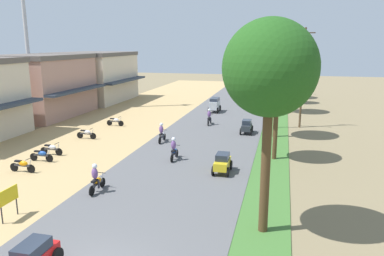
# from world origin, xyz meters

# --- Properties ---
(shophouse_mid) EXTENTS (8.78, 10.90, 6.90)m
(shophouse_mid) POSITION_xyz_m (-19.98, 26.44, 3.46)
(shophouse_mid) COLOR tan
(shophouse_mid) RESTS_ON ground
(shophouse_far) EXTENTS (9.99, 11.58, 6.90)m
(shophouse_far) POSITION_xyz_m (-19.98, 38.14, 3.46)
(shophouse_far) COLOR beige
(shophouse_far) RESTS_ON ground
(parked_motorbike_nearest) EXTENTS (1.80, 0.54, 0.94)m
(parked_motorbike_nearest) POSITION_xyz_m (-9.58, 9.08, 0.55)
(parked_motorbike_nearest) COLOR black
(parked_motorbike_nearest) RESTS_ON dirt_shoulder
(parked_motorbike_second) EXTENTS (1.80, 0.54, 0.94)m
(parked_motorbike_second) POSITION_xyz_m (-9.78, 11.30, 0.55)
(parked_motorbike_second) COLOR black
(parked_motorbike_second) RESTS_ON dirt_shoulder
(parked_motorbike_third) EXTENTS (1.80, 0.54, 0.94)m
(parked_motorbike_third) POSITION_xyz_m (-10.03, 12.83, 0.55)
(parked_motorbike_third) COLOR black
(parked_motorbike_third) RESTS_ON dirt_shoulder
(parked_motorbike_fourth) EXTENTS (1.80, 0.54, 0.94)m
(parked_motorbike_fourth) POSITION_xyz_m (-9.96, 17.77, 0.55)
(parked_motorbike_fourth) COLOR black
(parked_motorbike_fourth) RESTS_ON dirt_shoulder
(parked_motorbike_fifth) EXTENTS (1.80, 0.54, 0.94)m
(parked_motorbike_fifth) POSITION_xyz_m (-9.81, 23.13, 0.55)
(parked_motorbike_fifth) COLOR black
(parked_motorbike_fifth) RESTS_ON dirt_shoulder
(street_signboard) EXTENTS (0.06, 1.30, 1.50)m
(street_signboard) POSITION_xyz_m (-5.84, 3.35, 1.11)
(street_signboard) COLOR #262628
(street_signboard) RESTS_ON dirt_shoulder
(median_tree_nearest) EXTENTS (3.84, 3.84, 9.05)m
(median_tree_nearest) POSITION_xyz_m (5.70, 5.05, 7.06)
(median_tree_nearest) COLOR #4C351E
(median_tree_nearest) RESTS_ON median_strip
(median_tree_second) EXTENTS (3.32, 3.32, 7.10)m
(median_tree_second) POSITION_xyz_m (5.87, 15.86, 5.26)
(median_tree_second) COLOR #4C351E
(median_tree_second) RESTS_ON median_strip
(median_tree_third) EXTENTS (3.67, 3.67, 8.48)m
(median_tree_third) POSITION_xyz_m (5.70, 22.44, 6.56)
(median_tree_third) COLOR #4C351E
(median_tree_third) RESTS_ON median_strip
(median_tree_fourth) EXTENTS (3.81, 3.81, 9.77)m
(median_tree_fourth) POSITION_xyz_m (5.50, 34.47, 7.72)
(median_tree_fourth) COLOR #4C351E
(median_tree_fourth) RESTS_ON median_strip
(median_tree_fifth) EXTENTS (2.92, 2.92, 8.88)m
(median_tree_fifth) POSITION_xyz_m (5.72, 41.74, 7.10)
(median_tree_fifth) COLOR #4C351E
(median_tree_fifth) RESTS_ON median_strip
(median_tree_sixth) EXTENTS (3.73, 3.73, 9.01)m
(median_tree_sixth) POSITION_xyz_m (5.56, 46.99, 6.89)
(median_tree_sixth) COLOR #4C351E
(median_tree_sixth) RESTS_ON median_strip
(streetlamp_near) EXTENTS (3.16, 0.20, 7.13)m
(streetlamp_near) POSITION_xyz_m (5.80, 26.15, 4.21)
(streetlamp_near) COLOR gray
(streetlamp_near) RESTS_ON median_strip
(streetlamp_mid) EXTENTS (3.16, 0.20, 7.88)m
(streetlamp_mid) POSITION_xyz_m (5.80, 51.16, 4.59)
(streetlamp_mid) COLOR gray
(streetlamp_mid) RESTS_ON median_strip
(utility_pole_near) EXTENTS (1.80, 0.20, 9.55)m
(utility_pole_near) POSITION_xyz_m (7.99, 27.09, 4.97)
(utility_pole_near) COLOR brown
(utility_pole_near) RESTS_ON ground
(car_hatchback_yellow) EXTENTS (1.04, 2.00, 1.23)m
(car_hatchback_yellow) POSITION_xyz_m (2.75, 12.06, 0.75)
(car_hatchback_yellow) COLOR gold
(car_hatchback_yellow) RESTS_ON road_strip
(car_hatchback_charcoal) EXTENTS (1.04, 2.00, 1.23)m
(car_hatchback_charcoal) POSITION_xyz_m (3.19, 23.05, 0.75)
(car_hatchback_charcoal) COLOR #282D33
(car_hatchback_charcoal) RESTS_ON road_strip
(car_van_silver) EXTENTS (1.19, 2.41, 1.67)m
(car_van_silver) POSITION_xyz_m (-1.61, 33.05, 1.02)
(car_van_silver) COLOR #B7BCC1
(car_van_silver) RESTS_ON road_strip
(motorbike_foreground_rider) EXTENTS (0.54, 1.80, 1.66)m
(motorbike_foreground_rider) POSITION_xyz_m (-3.44, 7.24, 0.86)
(motorbike_foreground_rider) COLOR black
(motorbike_foreground_rider) RESTS_ON road_strip
(motorbike_ahead_second) EXTENTS (0.54, 1.80, 1.66)m
(motorbike_ahead_second) POSITION_xyz_m (-0.96, 13.83, 0.86)
(motorbike_ahead_second) COLOR black
(motorbike_ahead_second) RESTS_ON road_strip
(motorbike_ahead_third) EXTENTS (0.54, 1.80, 1.66)m
(motorbike_ahead_third) POSITION_xyz_m (-3.31, 18.20, 0.86)
(motorbike_ahead_third) COLOR black
(motorbike_ahead_third) RESTS_ON road_strip
(motorbike_ahead_fourth) EXTENTS (0.54, 1.80, 1.66)m
(motorbike_ahead_fourth) POSITION_xyz_m (-0.82, 25.85, 0.86)
(motorbike_ahead_fourth) COLOR black
(motorbike_ahead_fourth) RESTS_ON road_strip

